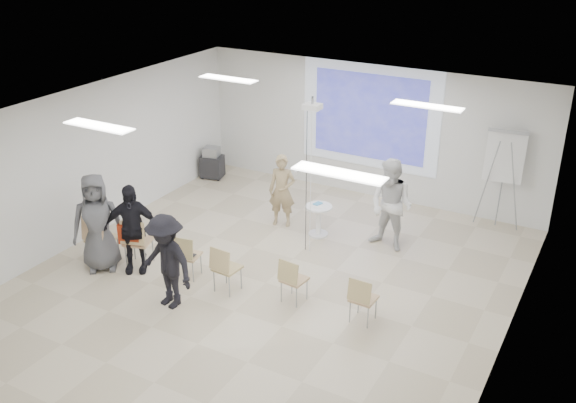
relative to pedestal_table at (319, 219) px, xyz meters
The scene contains 30 objects.
floor 2.13m from the pedestal_table, 89.40° to the right, with size 8.00×9.00×0.10m, color beige.
ceiling 3.40m from the pedestal_table, 89.40° to the right, with size 8.00×9.00×0.10m, color white.
wall_back 2.71m from the pedestal_table, 89.49° to the left, with size 8.00×0.10×3.00m, color silver.
wall_left 4.68m from the pedestal_table, 152.55° to the right, with size 0.10×9.00×3.00m, color silver.
wall_right 4.72m from the pedestal_table, 27.19° to the right, with size 0.10×9.00×3.00m, color silver.
projection_halo 2.81m from the pedestal_table, 89.48° to the left, with size 3.20×0.01×2.30m, color silver.
projection_image 2.80m from the pedestal_table, 89.47° to the left, with size 2.60×0.01×1.90m, color #3135A7.
pedestal_table is the anchor object (origin of this frame).
player_left 1.01m from the pedestal_table, behind, with size 0.63×0.42×1.72m, color tan.
player_right 1.56m from the pedestal_table, ahead, with size 0.96×0.77×1.99m, color white.
controller_left 1.09m from the pedestal_table, 154.50° to the left, with size 0.04×0.13×0.04m, color white.
controller_right 1.64m from the pedestal_table, 19.50° to the left, with size 0.04×0.12×0.04m, color white.
chair_far_left 4.21m from the pedestal_table, 134.45° to the right, with size 0.51×0.54×1.00m.
chair_left_mid 3.58m from the pedestal_table, 129.97° to the right, with size 0.58×0.60×0.97m.
chair_left_inner 2.92m from the pedestal_table, 115.88° to the right, with size 0.46×0.48×0.84m.
chair_center 2.72m from the pedestal_table, 99.12° to the right, with size 0.44×0.46×0.87m.
chair_right_inner 2.52m from the pedestal_table, 73.51° to the right, with size 0.42×0.45×0.81m.
chair_right_far 3.08m from the pedestal_table, 50.87° to the right, with size 0.39×0.42×0.81m.
red_jacket 3.72m from the pedestal_table, 128.89° to the right, with size 0.39×0.09×0.37m, color #A92F14.
laptop 2.84m from the pedestal_table, 116.92° to the right, with size 0.31×0.22×0.02m, color black.
audience_left 3.68m from the pedestal_table, 128.59° to the right, with size 1.11×0.67×1.91m, color black.
audience_mid 3.63m from the pedestal_table, 106.35° to the right, with size 1.19×0.65×1.84m, color black.
audience_outer 4.24m from the pedestal_table, 132.89° to the right, with size 1.00×0.66×2.04m, color #56565B.
flipchart_easel 3.87m from the pedestal_table, 35.25° to the left, with size 0.89×0.68×2.07m.
av_cart 3.96m from the pedestal_table, 157.38° to the left, with size 0.61×0.53×0.78m.
ceiling_projector 2.40m from the pedestal_table, 78.62° to the right, with size 0.30×0.25×3.00m.
fluor_panel_nw 3.27m from the pedestal_table, behind, with size 1.20×0.30×0.02m, color white.
fluor_panel_ne 3.30m from the pedestal_table, ahead, with size 1.20×0.30×0.02m, color white.
fluor_panel_sw 4.86m from the pedestal_table, 118.84° to the right, with size 1.20×0.30×0.02m, color white.
fluor_panel_se 4.87m from the pedestal_table, 60.63° to the right, with size 1.20×0.30×0.02m, color white.
Camera 1 is at (5.03, -8.26, 5.89)m, focal length 40.00 mm.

